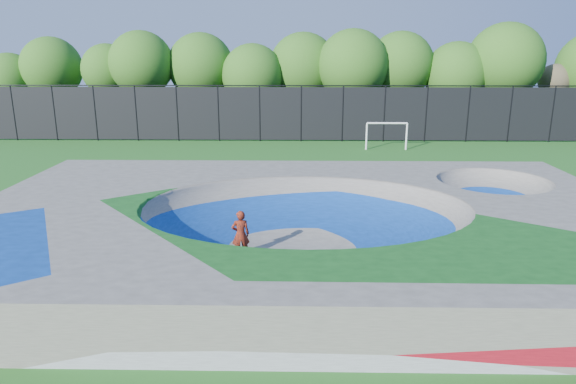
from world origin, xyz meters
TOP-DOWN VIEW (x-y plane):
  - ground at (0.00, 0.00)m, footprint 120.00×120.00m
  - skate_deck at (0.00, 0.00)m, footprint 22.00×14.00m
  - skater at (-2.04, -0.97)m, footprint 0.65×0.50m
  - skateboard at (-2.04, -0.97)m, footprint 0.81×0.46m
  - soccer_goal at (5.69, 17.82)m, footprint 2.78×0.12m
  - fence at (0.00, 21.00)m, footprint 48.09×0.09m
  - treeline at (1.79, 25.78)m, footprint 52.37×7.23m

SIDE VIEW (x-z plane):
  - ground at x=0.00m, z-range 0.00..0.00m
  - skateboard at x=-2.04m, z-range 0.00..0.05m
  - skate_deck at x=0.00m, z-range 0.00..1.50m
  - skater at x=-2.04m, z-range 0.00..1.58m
  - soccer_goal at x=5.69m, z-range 0.35..2.18m
  - fence at x=0.00m, z-range 0.08..4.12m
  - treeline at x=1.79m, z-range 0.81..9.38m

